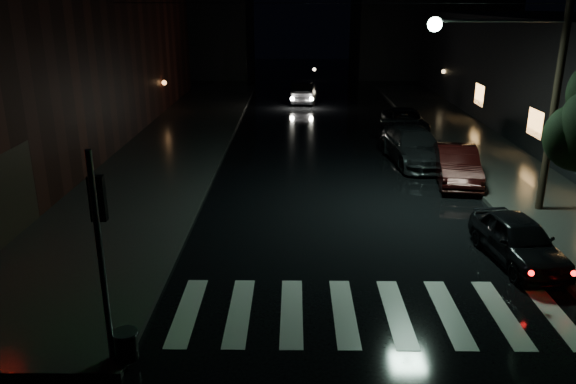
{
  "coord_description": "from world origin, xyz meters",
  "views": [
    {
      "loc": [
        1.25,
        -10.8,
        6.77
      ],
      "look_at": [
        1.07,
        4.36,
        1.6
      ],
      "focal_mm": 35.0,
      "sensor_mm": 36.0,
      "label": 1
    }
  ],
  "objects_px": {
    "parked_car_b": "(456,165)",
    "parked_car_d": "(405,121)",
    "parked_car_a": "(518,240)",
    "parked_car_c": "(414,146)",
    "oncoming_car": "(302,93)"
  },
  "relations": [
    {
      "from": "parked_car_a",
      "to": "parked_car_c",
      "type": "xyz_separation_m",
      "value": [
        -0.85,
        9.94,
        0.11
      ]
    },
    {
      "from": "parked_car_a",
      "to": "parked_car_d",
      "type": "relative_size",
      "value": 0.8
    },
    {
      "from": "parked_car_b",
      "to": "parked_car_d",
      "type": "xyz_separation_m",
      "value": [
        -0.44,
        8.56,
        -0.05
      ]
    },
    {
      "from": "parked_car_d",
      "to": "oncoming_car",
      "type": "distance_m",
      "value": 11.09
    },
    {
      "from": "parked_car_a",
      "to": "parked_car_d",
      "type": "distance_m",
      "value": 15.69
    },
    {
      "from": "parked_car_d",
      "to": "oncoming_car",
      "type": "bearing_deg",
      "value": 120.87
    },
    {
      "from": "parked_car_b",
      "to": "parked_car_d",
      "type": "height_order",
      "value": "parked_car_b"
    },
    {
      "from": "parked_car_d",
      "to": "oncoming_car",
      "type": "relative_size",
      "value": 1.11
    },
    {
      "from": "parked_car_c",
      "to": "parked_car_d",
      "type": "xyz_separation_m",
      "value": [
        0.67,
        5.75,
        -0.1
      ]
    },
    {
      "from": "parked_car_c",
      "to": "parked_car_b",
      "type": "bearing_deg",
      "value": -74.41
    },
    {
      "from": "parked_car_a",
      "to": "parked_car_b",
      "type": "bearing_deg",
      "value": 80.97
    },
    {
      "from": "parked_car_a",
      "to": "parked_car_d",
      "type": "bearing_deg",
      "value": 83.73
    },
    {
      "from": "parked_car_a",
      "to": "oncoming_car",
      "type": "relative_size",
      "value": 0.89
    },
    {
      "from": "parked_car_a",
      "to": "parked_car_d",
      "type": "xyz_separation_m",
      "value": [
        -0.18,
        15.69,
        0.01
      ]
    },
    {
      "from": "parked_car_b",
      "to": "parked_car_d",
      "type": "bearing_deg",
      "value": 100.52
    }
  ]
}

